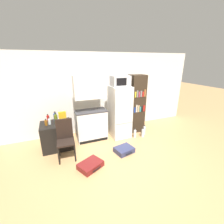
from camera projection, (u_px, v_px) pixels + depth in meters
ground_plane at (126, 161)px, 3.56m from camera, size 24.00×24.00×0.00m
wall_back at (105, 93)px, 4.97m from camera, size 6.40×0.10×2.52m
side_table at (57, 135)px, 4.05m from camera, size 0.78×0.65×0.71m
kitchen_hutch at (91, 111)px, 4.31m from camera, size 0.90×0.46×1.91m
refrigerator at (120, 112)px, 4.56m from camera, size 0.56×0.66×1.57m
microwave at (120, 81)px, 4.26m from camera, size 0.52×0.38×0.30m
bookshelf at (136, 104)px, 4.85m from camera, size 0.48×0.40×1.86m
bottle_milk_white at (57, 123)px, 3.74m from camera, size 0.07×0.07×0.18m
bottle_amber_beer at (46, 123)px, 3.79m from camera, size 0.07×0.07×0.17m
bottle_ketchup_red at (48, 118)px, 4.05m from camera, size 0.07×0.07×0.20m
bottle_blue_soda at (55, 117)px, 4.03m from camera, size 0.08×0.08×0.27m
bottle_olive_oil at (56, 119)px, 3.93m from camera, size 0.09×0.09×0.28m
bottle_clear_short at (49, 121)px, 3.86m from camera, size 0.07×0.07×0.18m
bowl at (60, 120)px, 4.12m from camera, size 0.14×0.14×0.04m
cereal_box at (63, 117)px, 3.94m from camera, size 0.19×0.07×0.30m
chair at (65, 136)px, 3.58m from camera, size 0.42×0.43×0.97m
suitcase_large_flat at (124, 150)px, 3.90m from camera, size 0.52×0.46×0.13m
suitcase_small_flat at (90, 165)px, 3.33m from camera, size 0.62×0.56×0.13m
water_bottle_front at (135, 134)px, 4.63m from camera, size 0.08×0.08×0.31m
water_bottle_middle at (144, 130)px, 4.81m from camera, size 0.08×0.08×0.34m
water_bottle_back at (143, 133)px, 4.66m from camera, size 0.09×0.09×0.32m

